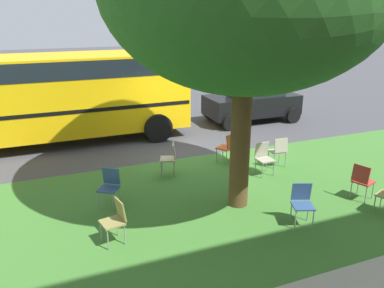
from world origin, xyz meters
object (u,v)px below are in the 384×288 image
chair_0 (227,146)px  chair_6 (264,156)px  chair_3 (302,201)px  school_bus (25,93)px  chair_5 (279,150)px  chair_8 (115,218)px  chair_4 (110,184)px  chair_1 (170,156)px  chair_2 (362,179)px  parked_car (253,101)px

chair_0 → chair_6: (-0.53, 1.14, 0.00)m
chair_3 → school_bus: school_bus is taller
chair_0 → chair_5: same height
chair_5 → chair_8: 5.47m
chair_8 → chair_4: bearing=-96.6°
chair_5 → chair_1: bearing=-12.1°
chair_1 → chair_6: same height
chair_1 → chair_3: size_ratio=1.00×
chair_2 → chair_0: bearing=-61.0°
chair_3 → school_bus: 9.22m
chair_1 → chair_4: (1.86, 1.20, 0.00)m
chair_6 → school_bus: bearing=-40.7°
chair_1 → school_bus: 5.49m
chair_3 → chair_8: 3.78m
chair_2 → parked_car: 7.14m
chair_0 → chair_5: 1.47m
chair_2 → chair_4: 5.83m
chair_2 → chair_3: bearing=10.8°
chair_3 → chair_5: size_ratio=1.00×
chair_8 → chair_3: bearing=168.7°
chair_4 → chair_5: bearing=-173.5°
chair_4 → chair_6: same height
chair_1 → chair_0: bearing=-173.6°
chair_4 → chair_3: bearing=147.1°
chair_3 → school_bus: bearing=-55.7°
parked_car → school_bus: (8.30, -0.14, 0.92)m
chair_8 → school_bus: size_ratio=0.08×
chair_8 → parked_car: (-6.87, -6.67, 0.32)m
chair_4 → chair_1: bearing=-147.2°
chair_8 → chair_1: bearing=-126.6°
chair_0 → chair_3: same height
chair_5 → parked_car: size_ratio=0.24×
parked_car → chair_2: bearing=80.4°
chair_4 → chair_6: (-4.20, -0.26, 0.00)m
parked_car → school_bus: size_ratio=0.36×
chair_4 → chair_5: size_ratio=1.00×
chair_0 → chair_6: same height
chair_3 → chair_4: 4.21m
chair_6 → chair_8: same height
chair_3 → chair_6: (-0.67, -2.55, 0.00)m
chair_0 → parked_car: (-3.02, -3.72, 0.32)m
chair_3 → chair_5: same height
chair_0 → chair_4: size_ratio=1.00×
parked_car → chair_4: bearing=37.5°
chair_8 → chair_2: bearing=176.3°
chair_0 → parked_car: parked_car is taller
chair_1 → chair_4: size_ratio=1.00×
school_bus → chair_2: bearing=134.8°
chair_2 → school_bus: bearing=-45.2°
chair_1 → chair_5: same height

